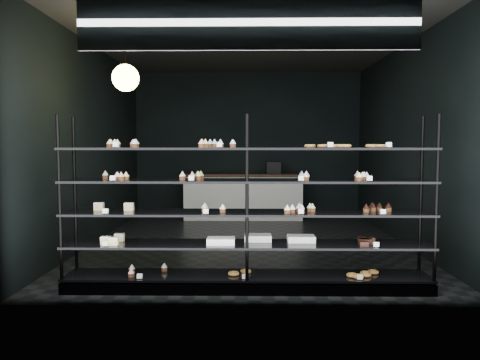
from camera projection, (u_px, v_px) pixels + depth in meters
The scene contains 5 objects.
room at pixel (248, 144), 7.50m from camera, with size 5.01×6.01×3.20m.
display_shelf at pixel (245, 233), 5.13m from camera, with size 4.00×0.50×1.91m.
signage at pixel (248, 24), 4.49m from camera, with size 3.30×0.05×0.50m.
pendant_lamp at pixel (126, 78), 5.99m from camera, with size 0.34×0.34×0.90m.
service_counter at pixel (244, 196), 10.07m from camera, with size 2.60×0.65×1.23m.
Camera 1 is at (-0.01, -7.52, 1.59)m, focal length 35.00 mm.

